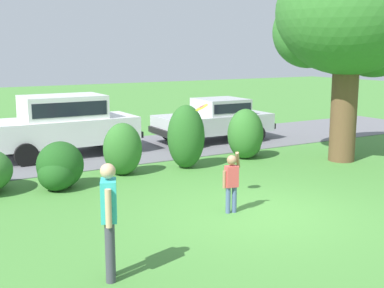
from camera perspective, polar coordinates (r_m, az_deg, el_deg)
ground_plane at (r=10.64m, az=7.91°, el=-7.74°), size 80.00×80.00×0.00m
driveway_strip at (r=17.04m, az=-8.29°, el=-0.78°), size 28.00×4.40×0.02m
oak_tree_large at (r=16.01m, az=17.30°, el=13.05°), size 4.64×4.23×6.17m
shrub_centre_left at (r=12.64m, az=-14.65°, el=-2.60°), size 1.15×1.13×1.15m
shrub_centre at (r=13.76m, az=-7.74°, el=-0.90°), size 1.06×0.97×1.41m
shrub_centre_right at (r=14.35m, az=-0.67°, el=0.83°), size 1.08×0.97×1.80m
shrub_far_end at (r=15.78m, az=6.07°, el=0.92°), size 1.30×1.17×1.54m
parked_sedan at (r=18.62m, az=2.64°, el=2.89°), size 4.45×2.20×1.56m
parked_suv at (r=16.47m, az=-14.20°, el=2.39°), size 4.71×2.13×1.92m
child_thrower at (r=10.44m, az=4.44°, el=-3.92°), size 0.47×0.23×1.29m
frisbee at (r=10.71m, az=1.09°, el=4.12°), size 0.29×0.28×0.19m
adult_onlooker at (r=7.45m, az=-9.26°, el=-7.85°), size 0.34×0.49×1.74m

